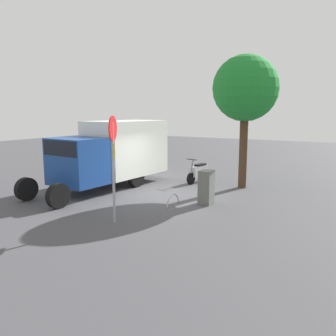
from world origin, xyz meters
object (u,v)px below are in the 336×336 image
box_truck_near (112,151)px  motorcycle (199,172)px  bike_rack_hoop (173,205)px  stop_sign (113,152)px  utility_cabinet (206,187)px  street_tree (245,89)px

box_truck_near → motorcycle: (-2.87, 2.99, -1.11)m
bike_rack_hoop → stop_sign: bearing=-11.7°
utility_cabinet → box_truck_near: bearing=-96.8°
box_truck_near → utility_cabinet: (0.59, 4.95, -1.00)m
stop_sign → utility_cabinet: stop_sign is taller
box_truck_near → street_tree: bearing=122.3°
box_truck_near → motorcycle: box_truck_near is taller
motorcycle → street_tree: street_tree is taller
stop_sign → utility_cabinet: bearing=156.0°
box_truck_near → bike_rack_hoop: (1.37, 3.97, -1.63)m
motorcycle → utility_cabinet: size_ratio=1.43×
box_truck_near → stop_sign: size_ratio=2.19×
motorcycle → bike_rack_hoop: size_ratio=2.12×
street_tree → utility_cabinet: size_ratio=4.62×
box_truck_near → street_tree: size_ratio=1.23×
box_truck_near → motorcycle: bearing=137.8°
box_truck_near → stop_sign: bearing=44.3°
bike_rack_hoop → utility_cabinet: bearing=128.5°
street_tree → utility_cabinet: 5.04m
stop_sign → bike_rack_hoop: (-2.65, 0.55, -2.19)m
motorcycle → stop_sign: size_ratio=0.55×
stop_sign → street_tree: bearing=165.5°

